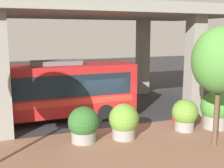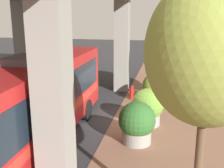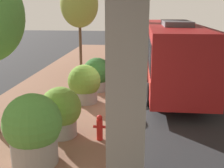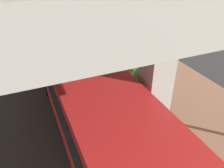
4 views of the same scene
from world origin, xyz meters
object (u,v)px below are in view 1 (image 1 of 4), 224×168
(fire_hydrant, at_px, (174,115))
(planter_front, at_px, (185,115))
(street_tree_far, at_px, (220,61))
(planter_back, at_px, (124,121))
(planter_extra, at_px, (84,125))
(planter_middle, at_px, (215,110))
(bus, at_px, (37,89))

(fire_hydrant, relative_size, planter_front, 0.52)
(planter_front, distance_m, street_tree_far, 3.81)
(fire_hydrant, height_order, planter_back, planter_back)
(planter_front, relative_size, planter_extra, 0.98)
(planter_middle, height_order, street_tree_far, street_tree_far)
(planter_front, xyz_separation_m, street_tree_far, (-2.26, -0.05, 3.07))
(fire_hydrant, relative_size, street_tree_far, 0.16)
(bus, distance_m, fire_hydrant, 8.02)
(fire_hydrant, bearing_deg, planter_middle, -135.58)
(bus, bearing_deg, planter_middle, -117.19)
(fire_hydrant, bearing_deg, planter_front, 171.02)
(fire_hydrant, height_order, planter_extra, planter_extra)
(planter_extra, bearing_deg, planter_front, -93.86)
(planter_extra, bearing_deg, planter_back, -97.87)
(bus, distance_m, street_tree_far, 9.90)
(fire_hydrant, bearing_deg, planter_back, 108.44)
(planter_middle, distance_m, street_tree_far, 3.93)
(planter_extra, bearing_deg, planter_middle, -94.99)
(planter_back, bearing_deg, planter_front, -91.57)
(planter_back, relative_size, street_tree_far, 0.32)
(bus, xyz_separation_m, planter_extra, (-3.92, -1.67, -1.08))
(planter_middle, bearing_deg, planter_back, 86.10)
(fire_hydrant, relative_size, planter_back, 0.50)
(planter_back, distance_m, planter_extra, 1.98)
(fire_hydrant, height_order, planter_front, planter_front)
(bus, xyz_separation_m, planter_front, (-4.29, -7.10, -1.06))
(planter_back, bearing_deg, planter_middle, -93.90)
(planter_middle, xyz_separation_m, planter_back, (0.36, 5.22, -0.15))
(planter_extra, relative_size, street_tree_far, 0.32)
(bus, distance_m, planter_back, 5.65)
(planter_extra, bearing_deg, bus, 23.05)
(planter_back, height_order, street_tree_far, street_tree_far)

